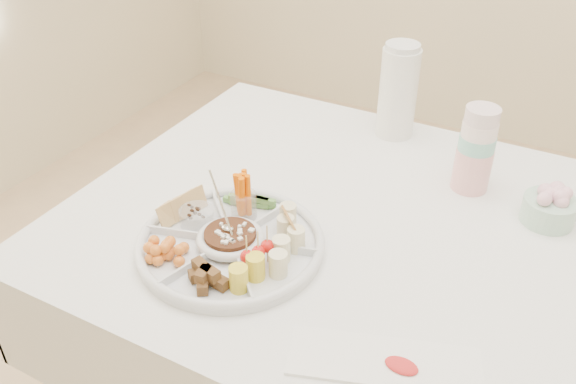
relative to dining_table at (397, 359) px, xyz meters
The scene contains 13 objects.
dining_table is the anchor object (origin of this frame).
party_tray 0.56m from the dining_table, 146.12° to the right, with size 0.38×0.38×0.04m, color silver.
bean_dip 0.56m from the dining_table, 146.12° to the right, with size 0.11×0.11×0.04m, color #503118.
tortillas 0.50m from the dining_table, 151.86° to the right, with size 0.09×0.09×0.06m, color #C3803E, non-canonical shape.
carrot_cucumber 0.58m from the dining_table, 165.61° to the right, with size 0.11×0.11×0.10m, color #FE6700, non-canonical shape.
pita_raisins 0.64m from the dining_table, 157.65° to the right, with size 0.10×0.10×0.06m, color tan, non-canonical shape.
cherries 0.66m from the dining_table, 143.20° to the right, with size 0.10×0.10×0.04m, color orange, non-canonical shape.
granola_chunks 0.61m from the dining_table, 130.12° to the right, with size 0.09×0.09×0.04m, color brown, non-canonical shape.
banana_tomato 0.54m from the dining_table, 128.37° to the right, with size 0.12×0.12×0.10m, color #FCE661, non-canonical shape.
cup_stack 0.56m from the dining_table, 78.92° to the left, with size 0.09×0.09×0.24m, color silver.
thermos 0.69m from the dining_table, 115.74° to the left, with size 0.10×0.10×0.26m, color white.
flower_bowl 0.52m from the dining_table, 40.02° to the left, with size 0.11×0.11×0.09m, color #87B59A.
placemat 0.52m from the dining_table, 80.00° to the right, with size 0.32×0.11×0.01m, color white.
Camera 1 is at (0.24, -1.02, 1.56)m, focal length 38.00 mm.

